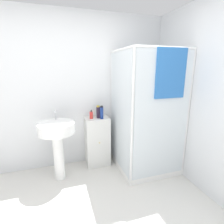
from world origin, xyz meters
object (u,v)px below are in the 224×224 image
object	(u,v)px
sink	(57,136)
shampoo_bottle_tall_black	(98,112)
soap_dispenser	(91,115)
lotion_bottle_white	(94,113)
shampoo_bottle_blue	(102,112)

from	to	relation	value
sink	shampoo_bottle_tall_black	world-z (taller)	shampoo_bottle_tall_black
sink	soap_dispenser	size ratio (longest dim) A/B	7.08
sink	lotion_bottle_white	xyz separation A→B (m)	(0.61, 0.32, 0.22)
shampoo_bottle_tall_black	sink	bearing A→B (deg)	-161.35
sink	lotion_bottle_white	world-z (taller)	sink
soap_dispenser	shampoo_bottle_tall_black	world-z (taller)	shampoo_bottle_tall_black
sink	shampoo_bottle_blue	size ratio (longest dim) A/B	4.83
shampoo_bottle_tall_black	lotion_bottle_white	size ratio (longest dim) A/B	1.46
sink	lotion_bottle_white	bearing A→B (deg)	28.03
sink	shampoo_bottle_tall_black	bearing A→B (deg)	18.65
sink	soap_dispenser	bearing A→B (deg)	22.01
shampoo_bottle_tall_black	lotion_bottle_white	xyz separation A→B (m)	(-0.06, 0.10, -0.04)
shampoo_bottle_tall_black	lotion_bottle_white	distance (m)	0.12
soap_dispenser	lotion_bottle_white	size ratio (longest dim) A/B	1.02
sink	shampoo_bottle_blue	bearing A→B (deg)	13.15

